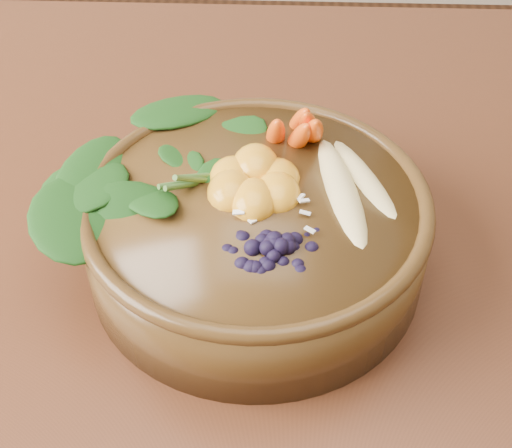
{
  "coord_description": "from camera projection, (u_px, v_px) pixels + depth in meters",
  "views": [
    {
      "loc": [
        -0.09,
        -0.43,
        1.18
      ],
      "look_at": [
        -0.11,
        -0.02,
        0.8
      ],
      "focal_mm": 50.0,
      "sensor_mm": 36.0,
      "label": 1
    }
  ],
  "objects": [
    {
      "name": "banana_halves",
      "position": [
        354.0,
        171.0,
        0.55
      ],
      "size": [
        0.08,
        0.16,
        0.03
      ],
      "rotation": [
        0.0,
        0.0,
        0.23
      ],
      "color": "#E0CC84",
      "rests_on": "stoneware_bowl"
    },
    {
      "name": "stoneware_bowl",
      "position": [
        256.0,
        233.0,
        0.57
      ],
      "size": [
        0.32,
        0.32,
        0.07
      ],
      "primitive_type": "cylinder",
      "rotation": [
        0.0,
        0.0,
        0.23
      ],
      "color": "#4F3416",
      "rests_on": "dining_table"
    },
    {
      "name": "dining_table",
      "position": [
        369.0,
        321.0,
        0.67
      ],
      "size": [
        1.6,
        0.9,
        0.75
      ],
      "color": "#331C0C",
      "rests_on": "ground"
    },
    {
      "name": "carrot_cluster",
      "position": [
        298.0,
        99.0,
        0.58
      ],
      "size": [
        0.07,
        0.07,
        0.07
      ],
      "primitive_type": null,
      "rotation": [
        0.0,
        0.0,
        0.23
      ],
      "color": "#F15012",
      "rests_on": "stoneware_bowl"
    },
    {
      "name": "mandarin_cluster",
      "position": [
        254.0,
        170.0,
        0.55
      ],
      "size": [
        0.1,
        0.1,
        0.03
      ],
      "primitive_type": null,
      "rotation": [
        0.0,
        0.0,
        0.23
      ],
      "color": "orange",
      "rests_on": "stoneware_bowl"
    },
    {
      "name": "kale_heap",
      "position": [
        191.0,
        140.0,
        0.57
      ],
      "size": [
        0.21,
        0.19,
        0.04
      ],
      "primitive_type": null,
      "rotation": [
        0.0,
        0.0,
        0.23
      ],
      "color": "#154010",
      "rests_on": "stoneware_bowl"
    },
    {
      "name": "blueberry_pile",
      "position": [
        275.0,
        231.0,
        0.49
      ],
      "size": [
        0.14,
        0.12,
        0.04
      ],
      "primitive_type": null,
      "rotation": [
        0.0,
        0.0,
        0.23
      ],
      "color": "black",
      "rests_on": "stoneware_bowl"
    },
    {
      "name": "coconut_flakes",
      "position": [
        263.0,
        211.0,
        0.53
      ],
      "size": [
        0.1,
        0.08,
        0.01
      ],
      "primitive_type": null,
      "rotation": [
        0.0,
        0.0,
        0.23
      ],
      "color": "white",
      "rests_on": "stoneware_bowl"
    }
  ]
}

